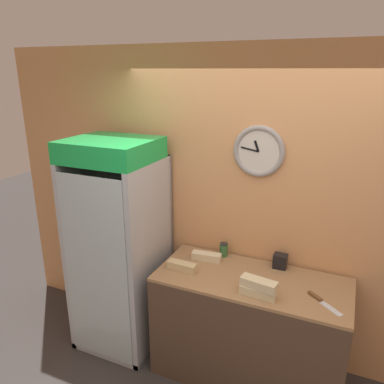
{
  "coord_description": "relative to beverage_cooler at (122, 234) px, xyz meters",
  "views": [
    {
      "loc": [
        0.62,
        -1.67,
        2.49
      ],
      "look_at": [
        -0.55,
        0.96,
        1.55
      ],
      "focal_mm": 35.0,
      "sensor_mm": 36.0,
      "label": 1
    }
  ],
  "objects": [
    {
      "name": "sandwich_flat_left",
      "position": [
        0.78,
        0.12,
        -0.11
      ],
      "size": [
        0.26,
        0.11,
        0.06
      ],
      "color": "beige",
      "rests_on": "prep_counter"
    },
    {
      "name": "sandwich_flat_right",
      "position": [
        0.66,
        -0.13,
        -0.11
      ],
      "size": [
        0.25,
        0.09,
        0.07
      ],
      "color": "tan",
      "rests_on": "prep_counter"
    },
    {
      "name": "condiment_jar",
      "position": [
        0.89,
        0.25,
        -0.08
      ],
      "size": [
        0.07,
        0.07,
        0.12
      ],
      "color": "#336B38",
      "rests_on": "prep_counter"
    },
    {
      "name": "prep_counter",
      "position": [
        1.22,
        -0.03,
        -0.61
      ],
      "size": [
        1.51,
        0.67,
        0.93
      ],
      "color": "#4C3828",
      "rests_on": "ground_plane"
    },
    {
      "name": "sandwich_stack_middle",
      "position": [
        1.33,
        -0.23,
        -0.04
      ],
      "size": [
        0.28,
        0.13,
        0.07
      ],
      "color": "beige",
      "rests_on": "sandwich_stack_bottom"
    },
    {
      "name": "napkin_dispenser",
      "position": [
        1.39,
        0.24,
        -0.08
      ],
      "size": [
        0.11,
        0.09,
        0.12
      ],
      "color": "black",
      "rests_on": "prep_counter"
    },
    {
      "name": "chefs_knife",
      "position": [
        1.75,
        -0.12,
        -0.14
      ],
      "size": [
        0.26,
        0.22,
        0.02
      ],
      "color": "silver",
      "rests_on": "prep_counter"
    },
    {
      "name": "sandwich_stack_bottom",
      "position": [
        1.33,
        -0.23,
        -0.11
      ],
      "size": [
        0.27,
        0.11,
        0.07
      ],
      "color": "beige",
      "rests_on": "prep_counter"
    },
    {
      "name": "beverage_cooler",
      "position": [
        0.0,
        0.0,
        0.0
      ],
      "size": [
        0.72,
        0.71,
        1.95
      ],
      "color": "#B2B7BC",
      "rests_on": "ground_plane"
    },
    {
      "name": "wall_back",
      "position": [
        1.22,
        0.36,
        0.29
      ],
      "size": [
        5.2,
        0.1,
        2.7
      ],
      "color": "tan",
      "rests_on": "ground_plane"
    }
  ]
}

